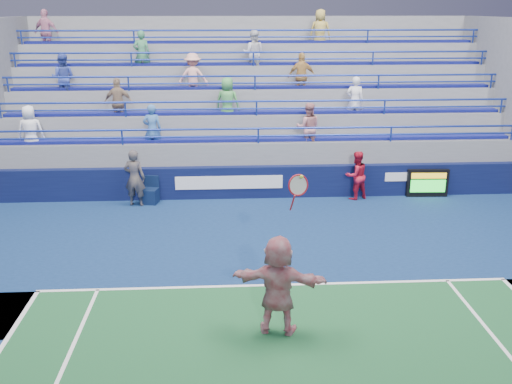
{
  "coord_description": "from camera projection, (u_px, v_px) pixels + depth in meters",
  "views": [
    {
      "loc": [
        -1.13,
        -11.93,
        6.21
      ],
      "look_at": [
        -0.31,
        2.5,
        1.5
      ],
      "focal_mm": 40.0,
      "sensor_mm": 36.0,
      "label": 1
    }
  ],
  "objects": [
    {
      "name": "ground",
      "position": [
        275.0,
        286.0,
        13.31
      ],
      "size": [
        120.0,
        120.0,
        0.0
      ],
      "primitive_type": "plane",
      "color": "#333538"
    },
    {
      "name": "line_judge",
      "position": [
        135.0,
        178.0,
        18.39
      ],
      "size": [
        0.76,
        0.57,
        1.89
      ],
      "primitive_type": "imported",
      "rotation": [
        0.0,
        0.0,
        2.95
      ],
      "color": "#121933",
      "rests_on": "ground"
    },
    {
      "name": "judge_chair",
      "position": [
        150.0,
        195.0,
        18.82
      ],
      "size": [
        0.6,
        0.6,
        0.89
      ],
      "color": "#0B1938",
      "rests_on": "ground"
    },
    {
      "name": "bleacher_stand",
      "position": [
        252.0,
        130.0,
        22.58
      ],
      "size": [
        18.0,
        5.6,
        6.13
      ],
      "color": "slate",
      "rests_on": "ground"
    },
    {
      "name": "ball_girl",
      "position": [
        356.0,
        175.0,
        19.07
      ],
      "size": [
        0.97,
        0.87,
        1.65
      ],
      "primitive_type": "imported",
      "rotation": [
        0.0,
        0.0,
        3.51
      ],
      "color": "red",
      "rests_on": "ground"
    },
    {
      "name": "tennis_player",
      "position": [
        278.0,
        285.0,
        11.13
      ],
      "size": [
        1.98,
        1.01,
        3.28
      ],
      "color": "silver",
      "rests_on": "ground"
    },
    {
      "name": "sponsor_wall",
      "position": [
        259.0,
        182.0,
        19.31
      ],
      "size": [
        18.0,
        0.32,
        1.1
      ],
      "color": "#090F35",
      "rests_on": "ground"
    },
    {
      "name": "serve_speed_board",
      "position": [
        427.0,
        183.0,
        19.39
      ],
      "size": [
        1.4,
        0.2,
        0.97
      ],
      "color": "black",
      "rests_on": "ground"
    }
  ]
}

